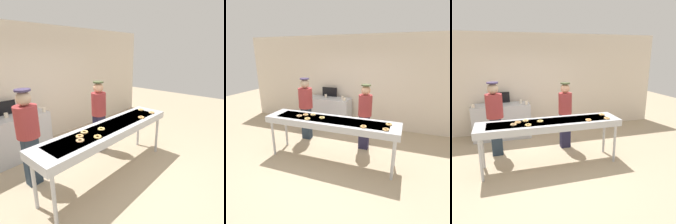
# 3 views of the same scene
# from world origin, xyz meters

# --- Properties ---
(ground_plane) EXTENTS (16.00, 16.00, 0.00)m
(ground_plane) POSITION_xyz_m (0.00, 0.00, 0.00)
(ground_plane) COLOR tan
(back_wall) EXTENTS (8.00, 0.12, 2.85)m
(back_wall) POSITION_xyz_m (0.00, 2.35, 1.43)
(back_wall) COLOR beige
(back_wall) RESTS_ON ground
(fryer_conveyor) EXTENTS (2.90, 0.66, 0.97)m
(fryer_conveyor) POSITION_xyz_m (0.00, 0.00, 0.89)
(fryer_conveyor) COLOR #B7BABF
(fryer_conveyor) RESTS_ON ground
(glazed_donut_0) EXTENTS (0.17, 0.17, 0.03)m
(glazed_donut_0) POSITION_xyz_m (-0.48, 0.12, 0.98)
(glazed_donut_0) COLOR #E2B96B
(glazed_donut_0) RESTS_ON fryer_conveyor
(glazed_donut_1) EXTENTS (0.17, 0.17, 0.03)m
(glazed_donut_1) POSITION_xyz_m (-0.73, -0.07, 0.98)
(glazed_donut_1) COLOR tan
(glazed_donut_1) RESTS_ON fryer_conveyor
(glazed_donut_2) EXTENTS (0.16, 0.16, 0.03)m
(glazed_donut_2) POSITION_xyz_m (-0.20, 0.00, 0.98)
(glazed_donut_2) COLOR #DEBB62
(glazed_donut_2) RESTS_ON fryer_conveyor
(glazed_donut_3) EXTENTS (0.17, 0.17, 0.03)m
(glazed_donut_3) POSITION_xyz_m (1.19, 0.10, 0.98)
(glazed_donut_3) COLOR #EFB362
(glazed_donut_3) RESTS_ON fryer_conveyor
(glazed_donut_4) EXTENTS (0.15, 0.15, 0.03)m
(glazed_donut_4) POSITION_xyz_m (-0.46, -0.17, 0.98)
(glazed_donut_4) COLOR #E7B55F
(glazed_donut_4) RESTS_ON fryer_conveyor
(glazed_donut_5) EXTENTS (0.15, 0.15, 0.03)m
(glazed_donut_5) POSITION_xyz_m (1.17, -0.19, 0.98)
(glazed_donut_5) COLOR #E3A85F
(glazed_donut_5) RESTS_ON fryer_conveyor
(glazed_donut_6) EXTENTS (0.16, 0.16, 0.03)m
(glazed_donut_6) POSITION_xyz_m (-0.63, 0.05, 0.98)
(glazed_donut_6) COLOR #E9AB63
(glazed_donut_6) RESTS_ON fryer_conveyor
(glazed_donut_7) EXTENTS (0.17, 0.17, 0.03)m
(glazed_donut_7) POSITION_xyz_m (0.75, -0.19, 0.98)
(glazed_donut_7) COLOR #EFA85C
(glazed_donut_7) RESTS_ON fryer_conveyor
(worker_baker) EXTENTS (0.32, 0.32, 1.62)m
(worker_baker) POSITION_xyz_m (0.56, 0.80, 0.92)
(worker_baker) COLOR #201E3A
(worker_baker) RESTS_ON ground
(worker_assistant) EXTENTS (0.37, 0.37, 1.69)m
(worker_assistant) POSITION_xyz_m (-1.07, 0.83, 0.99)
(worker_assistant) COLOR #243241
(worker_assistant) RESTS_ON ground
(prep_counter) EXTENTS (1.52, 0.59, 0.95)m
(prep_counter) POSITION_xyz_m (-0.93, 1.90, 0.48)
(prep_counter) COLOR #B7BABF
(prep_counter) RESTS_ON ground
(paper_cup_0) EXTENTS (0.08, 0.08, 0.10)m
(paper_cup_0) POSITION_xyz_m (-0.39, 1.89, 1.00)
(paper_cup_0) COLOR beige
(paper_cup_0) RESTS_ON prep_counter
(paper_cup_1) EXTENTS (0.08, 0.08, 0.10)m
(paper_cup_1) POSITION_xyz_m (-0.27, 1.69, 1.00)
(paper_cup_1) COLOR beige
(paper_cup_1) RESTS_ON prep_counter
(paper_cup_2) EXTENTS (0.08, 0.08, 0.10)m
(paper_cup_2) POSITION_xyz_m (-0.97, 1.93, 1.00)
(paper_cup_2) COLOR beige
(paper_cup_2) RESTS_ON prep_counter
(menu_display) EXTENTS (0.50, 0.04, 0.29)m
(menu_display) POSITION_xyz_m (-0.93, 2.14, 1.10)
(menu_display) COLOR black
(menu_display) RESTS_ON prep_counter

